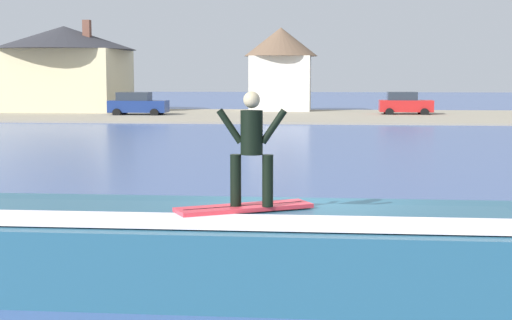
# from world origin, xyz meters

# --- Properties ---
(ground_plane) EXTENTS (260.00, 260.00, 0.00)m
(ground_plane) POSITION_xyz_m (0.00, 0.00, 0.00)
(ground_plane) COLOR #3F5890
(wave_crest) EXTENTS (9.48, 3.26, 1.22)m
(wave_crest) POSITION_xyz_m (-0.92, -1.01, 0.57)
(wave_crest) COLOR #26576F
(wave_crest) RESTS_ON ground_plane
(surfboard) EXTENTS (2.01, 1.41, 0.06)m
(surfboard) POSITION_xyz_m (-0.76, -1.40, 1.25)
(surfboard) COLOR #D8333F
(surfboard) RESTS_ON wave_crest
(surfer) EXTENTS (1.01, 0.32, 1.66)m
(surfer) POSITION_xyz_m (-0.65, -1.44, 2.20)
(surfer) COLOR black
(surfer) RESTS_ON surfboard
(shoreline_bank) EXTENTS (120.00, 18.48, 0.13)m
(shoreline_bank) POSITION_xyz_m (0.00, 45.86, 0.06)
(shoreline_bank) COLOR gray
(shoreline_bank) RESTS_ON ground_plane
(car_near_shore) EXTENTS (4.44, 2.16, 1.86)m
(car_near_shore) POSITION_xyz_m (-14.21, 44.99, 0.95)
(car_near_shore) COLOR navy
(car_near_shore) RESTS_ON ground_plane
(car_far_shore) EXTENTS (4.09, 2.17, 1.86)m
(car_far_shore) POSITION_xyz_m (6.28, 47.78, 0.95)
(car_far_shore) COLOR red
(car_far_shore) RESTS_ON ground_plane
(house_with_chimney) EXTENTS (12.16, 12.16, 7.68)m
(house_with_chimney) POSITION_xyz_m (-22.06, 51.10, 4.10)
(house_with_chimney) COLOR beige
(house_with_chimney) RESTS_ON ground_plane
(house_small_cottage) EXTENTS (6.30, 6.30, 7.20)m
(house_small_cottage) POSITION_xyz_m (-3.75, 53.33, 4.03)
(house_small_cottage) COLOR silver
(house_small_cottage) RESTS_ON ground_plane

